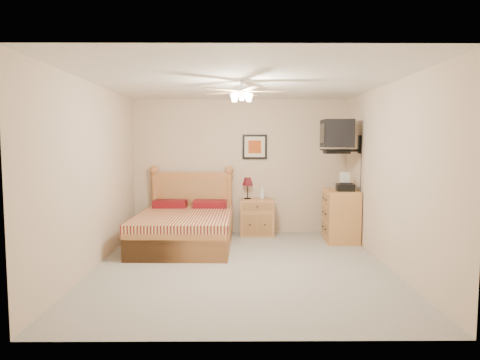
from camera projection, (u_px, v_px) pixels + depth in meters
name	position (u px, v px, depth m)	size (l,w,h in m)	color
floor	(241.00, 266.00, 5.91)	(4.50, 4.50, 0.00)	gray
ceiling	(242.00, 82.00, 5.69)	(4.00, 4.50, 0.04)	white
wall_back	(240.00, 167.00, 8.04)	(4.00, 0.04, 2.50)	beige
wall_front	(244.00, 197.00, 3.56)	(4.00, 0.04, 2.50)	beige
wall_left	(94.00, 176.00, 5.78)	(0.04, 4.50, 2.50)	beige
wall_right	(388.00, 176.00, 5.81)	(0.04, 4.50, 2.50)	beige
bed	(184.00, 208.00, 6.96)	(1.51, 1.98, 1.28)	#9F6230
nightstand	(257.00, 217.00, 7.88)	(0.61, 0.46, 0.66)	#A26C3A
table_lamp	(248.00, 188.00, 7.88)	(0.21, 0.21, 0.40)	maroon
lotion_bottle	(262.00, 193.00, 7.87)	(0.09, 0.09, 0.23)	silver
framed_picture	(255.00, 147.00, 7.99)	(0.46, 0.04, 0.46)	black
dresser	(341.00, 216.00, 7.36)	(0.52, 0.75, 0.89)	#B27F3C
fax_machine	(345.00, 182.00, 7.18)	(0.29, 0.31, 0.31)	black
magazine_lower	(337.00, 188.00, 7.63)	(0.18, 0.25, 0.02)	beige
magazine_upper	(337.00, 186.00, 7.63)	(0.17, 0.24, 0.02)	gray
wall_tv	(346.00, 136.00, 7.09)	(0.56, 0.46, 0.58)	black
ceiling_fan	(242.00, 91.00, 5.50)	(1.14, 1.14, 0.28)	white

